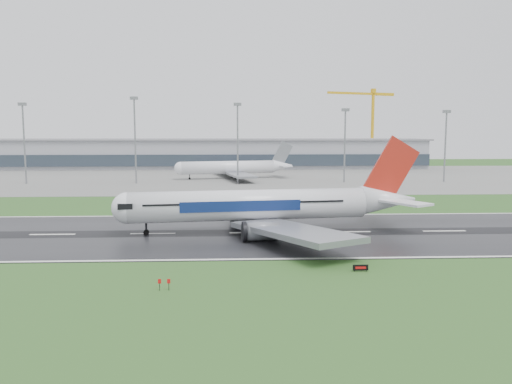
{
  "coord_description": "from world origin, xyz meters",
  "views": [
    {
      "loc": [
        16.23,
        -104.36,
        21.04
      ],
      "look_at": [
        21.42,
        12.0,
        7.0
      ],
      "focal_mm": 36.6,
      "sensor_mm": 36.0,
      "label": 1
    }
  ],
  "objects": [
    {
      "name": "tower_crane",
      "position": [
        98.19,
        200.0,
        22.22
      ],
      "size": [
        43.04,
        18.11,
        44.45
      ],
      "primitive_type": null,
      "rotation": [
        0.0,
        0.0,
        0.36
      ],
      "color": "gold",
      "rests_on": "ground"
    },
    {
      "name": "ground",
      "position": [
        0.0,
        0.0,
        0.0
      ],
      "size": [
        520.0,
        520.0,
        0.0
      ],
      "primitive_type": "plane",
      "color": "#254E1C",
      "rests_on": "ground"
    },
    {
      "name": "runway_sign",
      "position": [
        35.15,
        -29.53,
        0.52
      ],
      "size": [
        2.31,
        0.59,
        1.04
      ],
      "primitive_type": null,
      "rotation": [
        0.0,
        0.0,
        0.15
      ],
      "color": "black",
      "rests_on": "ground"
    },
    {
      "name": "parked_airliner",
      "position": [
        16.23,
        118.38,
        7.78
      ],
      "size": [
        61.74,
        58.97,
        15.41
      ],
      "primitive_type": null,
      "rotation": [
        0.0,
        0.0,
        0.21
      ],
      "color": "white",
      "rests_on": "apron"
    },
    {
      "name": "floodmast_1",
      "position": [
        -63.67,
        100.0,
        14.96
      ],
      "size": [
        0.64,
        0.64,
        29.93
      ],
      "primitive_type": "cylinder",
      "color": "gray",
      "rests_on": "ground"
    },
    {
      "name": "floodmast_5",
      "position": [
        100.79,
        100.0,
        13.7
      ],
      "size": [
        0.64,
        0.64,
        27.4
      ],
      "primitive_type": "cylinder",
      "color": "gray",
      "rests_on": "ground"
    },
    {
      "name": "runway",
      "position": [
        0.0,
        0.0,
        0.05
      ],
      "size": [
        400.0,
        45.0,
        0.1
      ],
      "primitive_type": "cube",
      "color": "black",
      "rests_on": "ground"
    },
    {
      "name": "terminal",
      "position": [
        0.0,
        185.0,
        7.5
      ],
      "size": [
        240.0,
        36.0,
        15.0
      ],
      "primitive_type": "cube",
      "color": "gray",
      "rests_on": "ground"
    },
    {
      "name": "floodmast_2",
      "position": [
        -21.48,
        100.0,
        16.15
      ],
      "size": [
        0.64,
        0.64,
        32.3
      ],
      "primitive_type": "cylinder",
      "color": "gray",
      "rests_on": "ground"
    },
    {
      "name": "floodmast_4",
      "position": [
        60.42,
        100.0,
        14.0
      ],
      "size": [
        0.64,
        0.64,
        27.99
      ],
      "primitive_type": "cylinder",
      "color": "gray",
      "rests_on": "ground"
    },
    {
      "name": "main_airliner",
      "position": [
        23.92,
        1.63,
        9.47
      ],
      "size": [
        70.37,
        67.74,
        18.73
      ],
      "primitive_type": null,
      "rotation": [
        0.0,
        0.0,
        0.12
      ],
      "color": "white",
      "rests_on": "runway"
    },
    {
      "name": "apron",
      "position": [
        0.0,
        125.0,
        0.04
      ],
      "size": [
        400.0,
        130.0,
        0.08
      ],
      "primitive_type": "cube",
      "color": "slate",
      "rests_on": "ground"
    },
    {
      "name": "floodmast_3",
      "position": [
        18.17,
        100.0,
        15.03
      ],
      "size": [
        0.64,
        0.64,
        30.05
      ],
      "primitive_type": "cylinder",
      "color": "gray",
      "rests_on": "ground"
    }
  ]
}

